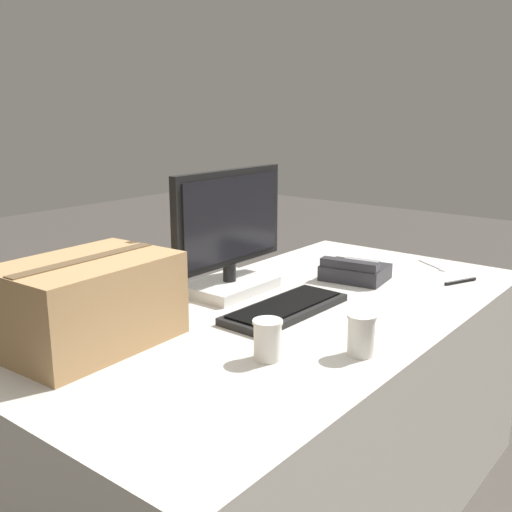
{
  "coord_description": "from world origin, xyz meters",
  "views": [
    {
      "loc": [
        -1.44,
        -1.0,
        1.33
      ],
      "look_at": [
        -0.0,
        0.14,
        0.87
      ],
      "focal_mm": 42.0,
      "sensor_mm": 36.0,
      "label": 1
    }
  ],
  "objects": [
    {
      "name": "pen_marker",
      "position": [
        0.61,
        -0.3,
        0.73
      ],
      "size": [
        0.14,
        0.07,
        0.01
      ],
      "rotation": [
        0.0,
        0.0,
        2.73
      ],
      "color": "black",
      "rests_on": "office_desk"
    },
    {
      "name": "paper_cup_left",
      "position": [
        -0.34,
        -0.16,
        0.78
      ],
      "size": [
        0.08,
        0.08,
        0.1
      ],
      "color": "white",
      "rests_on": "office_desk"
    },
    {
      "name": "keyboard",
      "position": [
        -0.03,
        0.01,
        0.74
      ],
      "size": [
        0.44,
        0.18,
        0.03
      ],
      "rotation": [
        0.0,
        0.0,
        -0.03
      ],
      "color": "black",
      "rests_on": "office_desk"
    },
    {
      "name": "desk_phone",
      "position": [
        0.41,
        0.02,
        0.76
      ],
      "size": [
        0.2,
        0.24,
        0.08
      ],
      "rotation": [
        0.0,
        0.0,
        0.14
      ],
      "color": "#2D2D33",
      "rests_on": "office_desk"
    },
    {
      "name": "monitor",
      "position": [
        0.02,
        0.28,
        0.9
      ],
      "size": [
        0.5,
        0.21,
        0.41
      ],
      "color": "white",
      "rests_on": "office_desk"
    },
    {
      "name": "office_desk",
      "position": [
        0.0,
        0.0,
        0.36
      ],
      "size": [
        1.8,
        0.9,
        0.72
      ],
      "color": "beige",
      "rests_on": "ground_plane"
    },
    {
      "name": "cardboard_box",
      "position": [
        -0.55,
        0.26,
        0.84
      ],
      "size": [
        0.45,
        0.32,
        0.23
      ],
      "rotation": [
        0.0,
        0.0,
        0.04
      ],
      "color": "tan",
      "rests_on": "office_desk"
    },
    {
      "name": "spoon",
      "position": [
        0.75,
        -0.14,
        0.73
      ],
      "size": [
        0.11,
        0.15,
        0.0
      ],
      "rotation": [
        0.0,
        0.0,
        4.12
      ],
      "color": "silver",
      "rests_on": "office_desk"
    },
    {
      "name": "paper_cup_right",
      "position": [
        -0.18,
        -0.33,
        0.78
      ],
      "size": [
        0.07,
        0.07,
        0.11
      ],
      "color": "white",
      "rests_on": "office_desk"
    }
  ]
}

